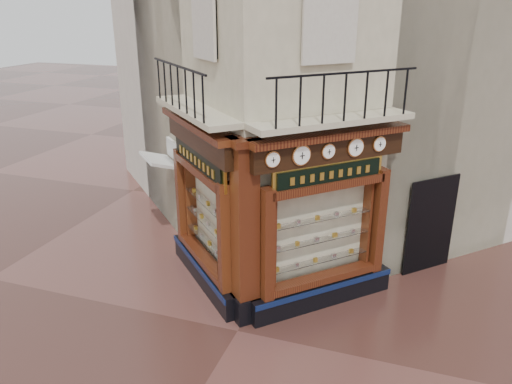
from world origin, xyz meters
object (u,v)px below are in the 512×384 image
at_px(clock_b, 301,155).
at_px(clock_e, 379,144).
at_px(clock_a, 273,159).
at_px(signboard_left, 198,160).
at_px(clock_c, 328,151).
at_px(clock_d, 356,147).
at_px(corner_pilaster, 245,236).
at_px(awning, 165,241).
at_px(signboard_right, 330,174).

relative_size(clock_b, clock_e, 1.26).
xyz_separation_m(clock_a, signboard_left, (-2.03, 1.05, -0.52)).
distance_m(clock_c, clock_d, 0.65).
bearing_deg(clock_c, clock_d, -0.00).
height_order(clock_b, clock_d, clock_b).
distance_m(corner_pilaster, clock_c, 2.36).
distance_m(clock_c, awning, 6.37).
xyz_separation_m(awning, signboard_right, (4.90, -1.72, 3.10)).
bearing_deg(clock_b, clock_e, 0.00).
bearing_deg(corner_pilaster, clock_b, -23.14).
bearing_deg(clock_c, clock_a, -180.00).
height_order(clock_e, awning, clock_e).
bearing_deg(signboard_right, clock_d, -12.00).
bearing_deg(corner_pilaster, clock_a, -48.55).
height_order(corner_pilaster, signboard_right, corner_pilaster).
bearing_deg(signboard_left, clock_c, -138.41).
distance_m(clock_a, clock_c, 1.24).
distance_m(clock_b, clock_c, 0.62).
bearing_deg(corner_pilaster, clock_e, -8.46).
height_order(clock_c, clock_d, clock_d).
distance_m(clock_d, awning, 6.62).
distance_m(clock_b, signboard_left, 2.60).
distance_m(clock_a, clock_d, 1.89).
height_order(clock_a, clock_e, clock_e).
bearing_deg(clock_a, clock_b, 0.00).
distance_m(signboard_left, signboard_right, 2.92).
bearing_deg(awning, signboard_left, -175.99).
distance_m(clock_a, clock_e, 2.50).
bearing_deg(corner_pilaster, clock_d, -10.65).
bearing_deg(signboard_right, awning, 115.65).
distance_m(corner_pilaster, clock_d, 2.85).
bearing_deg(clock_e, corner_pilaster, 171.54).
xyz_separation_m(corner_pilaster, signboard_left, (-1.46, 1.01, 1.15)).
bearing_deg(clock_a, signboard_right, 4.60).
bearing_deg(awning, corner_pilaster, -173.47).
height_order(clock_d, signboard_right, clock_d).
height_order(clock_a, signboard_right, clock_a).
height_order(clock_d, signboard_left, clock_d).
distance_m(clock_e, signboard_right, 1.24).
height_order(clock_c, signboard_left, clock_c).
relative_size(clock_b, signboard_left, 0.19).
height_order(clock_b, signboard_left, clock_b).
relative_size(corner_pilaster, awning, 3.04).
xyz_separation_m(signboard_left, signboard_right, (2.92, -0.00, 0.00)).
distance_m(corner_pilaster, signboard_right, 2.12).
xyz_separation_m(clock_a, clock_c, (0.88, 0.88, 0.00)).
bearing_deg(corner_pilaster, signboard_left, 100.25).
bearing_deg(clock_c, awning, 113.81).
bearing_deg(clock_d, clock_e, 0.00).
height_order(awning, signboard_right, signboard_right).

